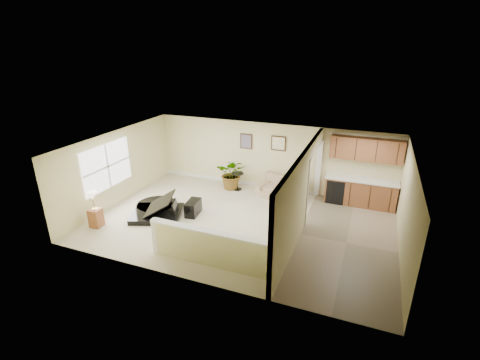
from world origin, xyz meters
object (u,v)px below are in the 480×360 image
at_px(accent_table, 237,179).
at_px(loveseat, 282,187).
at_px(palm_plant, 232,174).
at_px(piano, 158,197).
at_px(piano_bench, 193,208).
at_px(small_plant, 302,197).
at_px(lamp_stand, 95,212).

bearing_deg(accent_table, loveseat, -0.13).
bearing_deg(palm_plant, accent_table, -9.51).
xyz_separation_m(piano, palm_plant, (1.42, 2.82, -0.02)).
xyz_separation_m(piano_bench, small_plant, (3.11, 2.16, -0.02)).
xyz_separation_m(loveseat, palm_plant, (-1.94, 0.04, 0.24)).
bearing_deg(piano, loveseat, 18.60).
bearing_deg(small_plant, accent_table, 174.47).
height_order(piano, small_plant, piano).
bearing_deg(accent_table, palm_plant, 170.49).
distance_m(piano, lamp_stand, 1.89).
bearing_deg(piano, palm_plant, 42.33).
xyz_separation_m(piano_bench, lamp_stand, (-2.36, -1.75, 0.24)).
height_order(piano, lamp_stand, piano).
relative_size(piano_bench, loveseat, 0.38).
height_order(loveseat, palm_plant, palm_plant).
height_order(piano_bench, small_plant, small_plant).
xyz_separation_m(accent_table, palm_plant, (-0.23, 0.04, 0.17)).
bearing_deg(palm_plant, small_plant, -5.86).
relative_size(piano, accent_table, 3.26).
xyz_separation_m(piano_bench, loveseat, (2.30, 2.40, 0.12)).
relative_size(piano, small_plant, 4.21).
bearing_deg(palm_plant, lamp_stand, -122.92).
bearing_deg(accent_table, piano, -120.64).
height_order(small_plant, lamp_stand, lamp_stand).
relative_size(piano_bench, small_plant, 1.37).
distance_m(piano_bench, palm_plant, 2.49).
xyz_separation_m(piano, lamp_stand, (-1.30, -1.38, -0.13)).
relative_size(piano_bench, lamp_stand, 0.62).
xyz_separation_m(loveseat, lamp_stand, (-4.66, -4.15, 0.13)).
bearing_deg(piano_bench, small_plant, 34.78).
xyz_separation_m(piano, piano_bench, (1.06, 0.38, -0.37)).
bearing_deg(loveseat, palm_plant, -167.65).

